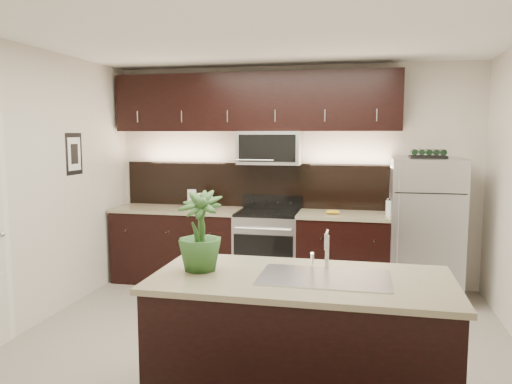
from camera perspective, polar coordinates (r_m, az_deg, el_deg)
ground at (r=4.66m, az=0.48°, el=-17.00°), size 4.50×4.50×0.00m
room_walls at (r=4.26m, az=-1.07°, el=4.32°), size 4.52×4.02×2.71m
counter_run at (r=6.18m, az=-0.50°, el=-6.42°), size 3.51×0.65×0.94m
upper_fixtures at (r=6.16m, az=0.03°, el=9.19°), size 3.49×0.40×1.66m
island at (r=3.49m, az=5.12°, el=-17.02°), size 1.96×0.96×0.94m
sink_faucet at (r=3.32m, az=7.84°, el=-9.41°), size 0.84×0.50×0.28m
refrigerator at (r=5.95m, az=18.75°, el=-4.05°), size 0.77×0.70×1.60m
wine_rack at (r=5.86m, az=19.06°, el=4.10°), size 0.40×0.24×0.10m
plant at (r=3.43m, az=-6.42°, el=-4.46°), size 0.31×0.31×0.54m
canisters at (r=6.17m, az=-6.61°, el=-1.03°), size 0.35×0.19×0.24m
french_press at (r=5.89m, az=15.03°, el=-1.67°), size 0.09×0.09×0.27m
bananas at (r=5.87m, az=8.32°, el=-2.26°), size 0.17×0.14×0.05m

